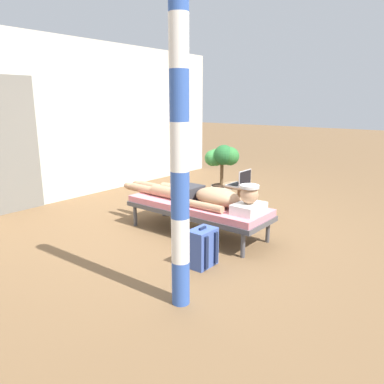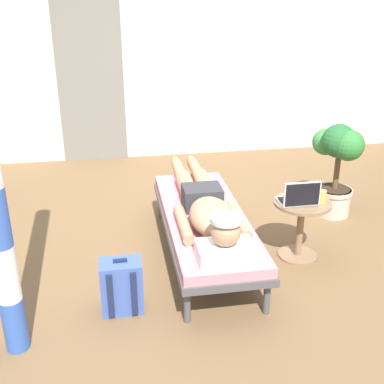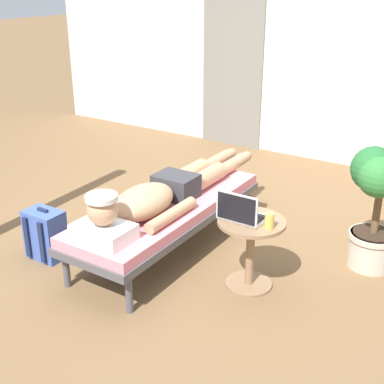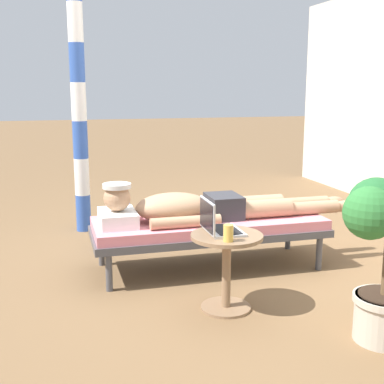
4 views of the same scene
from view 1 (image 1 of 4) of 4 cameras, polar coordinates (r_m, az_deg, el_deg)
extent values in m
plane|color=brown|center=(4.93, -0.43, -5.91)|extent=(40.00, 40.00, 0.00)
cube|color=beige|center=(6.70, -19.43, 10.41)|extent=(7.60, 0.20, 2.70)
cube|color=slate|center=(6.18, -26.14, 6.46)|extent=(0.84, 0.03, 2.04)
cylinder|color=#4C4C51|center=(5.13, -8.77, -3.63)|extent=(0.05, 0.05, 0.28)
cylinder|color=#4C4C51|center=(5.51, -4.36, -2.24)|extent=(0.05, 0.05, 0.28)
cylinder|color=#4C4C51|center=(4.10, 7.88, -8.16)|extent=(0.05, 0.05, 0.28)
cylinder|color=#4C4C51|center=(4.58, 11.63, -5.93)|extent=(0.05, 0.05, 0.28)
cube|color=#4C4C51|center=(4.72, 0.84, -2.84)|extent=(0.68, 1.91, 0.06)
cube|color=pink|center=(4.70, 0.84, -2.02)|extent=(0.65, 1.87, 0.08)
cube|color=white|center=(4.28, 8.76, -2.49)|extent=(0.40, 0.28, 0.11)
sphere|color=tan|center=(4.24, 8.84, -0.41)|extent=(0.21, 0.21, 0.21)
cylinder|color=silver|center=(4.22, 8.88, 0.84)|extent=(0.22, 0.22, 0.03)
ellipsoid|color=tan|center=(4.49, 3.92, -0.78)|extent=(0.35, 0.60, 0.23)
cylinder|color=tan|center=(4.36, 1.72, -2.14)|extent=(0.09, 0.55, 0.09)
cylinder|color=tan|center=(4.71, 4.94, -0.97)|extent=(0.09, 0.55, 0.09)
cube|color=#333338|center=(4.74, -0.35, -0.19)|extent=(0.33, 0.26, 0.19)
cylinder|color=tan|center=(4.90, -4.07, 0.00)|extent=(0.15, 0.42, 0.15)
cylinder|color=tan|center=(5.20, -7.56, 0.50)|extent=(0.11, 0.44, 0.11)
ellipsoid|color=tan|center=(5.41, -9.69, 0.89)|extent=(0.09, 0.20, 0.10)
cylinder|color=tan|center=(5.02, -2.76, 0.36)|extent=(0.15, 0.42, 0.15)
cylinder|color=tan|center=(5.32, -6.24, 0.83)|extent=(0.11, 0.44, 0.11)
ellipsoid|color=tan|center=(5.52, -8.38, 1.20)|extent=(0.09, 0.20, 0.10)
cylinder|color=#8C6B4C|center=(5.38, 7.20, -4.18)|extent=(0.34, 0.34, 0.02)
cylinder|color=#8C6B4C|center=(5.31, 7.28, -1.62)|extent=(0.06, 0.06, 0.48)
cylinder|color=#8C6B4C|center=(5.25, 7.37, 1.03)|extent=(0.48, 0.48, 0.02)
cube|color=silver|center=(5.19, 7.03, 1.14)|extent=(0.31, 0.22, 0.02)
cube|color=black|center=(5.20, 6.94, 1.26)|extent=(0.27, 0.15, 0.00)
cube|color=silver|center=(5.11, 8.17, 2.19)|extent=(0.31, 0.01, 0.21)
cube|color=black|center=(5.11, 8.25, 2.18)|extent=(0.29, 0.00, 0.19)
cylinder|color=gold|center=(5.34, 8.62, 1.94)|extent=(0.06, 0.06, 0.11)
cube|color=#3F59A5|center=(3.85, 1.62, -8.57)|extent=(0.30, 0.20, 0.40)
cube|color=#3F59A5|center=(3.94, 0.20, -9.10)|extent=(0.23, 0.04, 0.18)
cube|color=#192342|center=(3.73, 2.24, -9.36)|extent=(0.04, 0.02, 0.34)
cube|color=#192342|center=(3.85, 3.71, -8.59)|extent=(0.04, 0.02, 0.34)
cube|color=#192342|center=(3.77, 1.64, -5.60)|extent=(0.10, 0.02, 0.02)
cylinder|color=#BFB29E|center=(6.27, 4.56, -0.24)|extent=(0.34, 0.34, 0.28)
cylinder|color=#BFB29E|center=(6.25, 4.58, 0.82)|extent=(0.37, 0.37, 0.04)
cylinder|color=#332319|center=(6.24, 4.58, 1.05)|extent=(0.31, 0.31, 0.01)
cylinder|color=brown|center=(6.20, 4.61, 2.69)|extent=(0.06, 0.06, 0.38)
sphere|color=#23602D|center=(6.25, 5.07, 5.36)|extent=(0.21, 0.21, 0.21)
sphere|color=#38843D|center=(6.31, 3.75, 5.36)|extent=(0.29, 0.29, 0.29)
sphere|color=#38843D|center=(6.14, 3.20, 5.25)|extent=(0.27, 0.27, 0.27)
sphere|color=#23602D|center=(6.06, 4.94, 5.73)|extent=(0.33, 0.33, 0.33)
sphere|color=#2D7233|center=(6.07, 5.89, 5.53)|extent=(0.30, 0.30, 0.30)
cylinder|color=#3359B2|center=(3.19, -1.75, -13.76)|extent=(0.15, 0.15, 0.38)
cylinder|color=white|center=(3.03, -1.80, -7.40)|extent=(0.15, 0.15, 0.38)
cylinder|color=#3359B2|center=(2.92, -1.86, -0.44)|extent=(0.15, 0.15, 0.38)
cylinder|color=white|center=(2.85, -1.92, 6.99)|extent=(0.15, 0.15, 0.38)
cylinder|color=#3359B2|center=(2.83, -1.98, 14.65)|extent=(0.15, 0.15, 0.38)
cylinder|color=white|center=(2.86, -2.05, 22.29)|extent=(0.15, 0.15, 0.38)
camera|label=2|loc=(3.02, 58.27, 17.70)|focal=45.47mm
camera|label=3|loc=(5.82, 43.24, 14.57)|focal=48.73mm
camera|label=4|loc=(7.65, 27.37, 10.99)|focal=48.31mm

